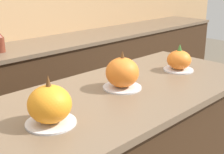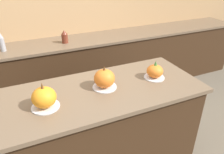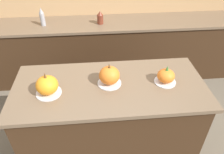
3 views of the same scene
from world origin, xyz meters
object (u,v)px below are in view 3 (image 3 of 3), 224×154
Objects in this scene: pumpkin_cake_center at (110,76)px; pumpkin_cake_right at (166,76)px; pumpkin_cake_left at (47,86)px; bottle_tall at (42,17)px; bottle_short at (100,18)px.

pumpkin_cake_center is 0.48m from pumpkin_cake_right.
pumpkin_cake_right is (0.48, -0.03, -0.02)m from pumpkin_cake_center.
pumpkin_cake_left is 1.10× the size of pumpkin_cake_right.
pumpkin_cake_center is at bearing -60.88° from bottle_tall.
pumpkin_cake_right is at bearing -70.91° from bottle_short.
pumpkin_cake_left is 1.16× the size of bottle_short.
bottle_short is (0.78, -0.01, -0.03)m from bottle_tall.
pumpkin_cake_right is at bearing 3.18° from pumpkin_cake_left.
pumpkin_cake_center is 1.15× the size of bottle_short.
pumpkin_cake_right is 1.92m from bottle_tall.
pumpkin_cake_left is 1.01× the size of pumpkin_cake_center.
bottle_tall reaches higher than pumpkin_cake_right.
pumpkin_cake_left reaches higher than pumpkin_cake_right.
pumpkin_cake_left reaches higher than pumpkin_cake_center.
bottle_tall is at bearing 100.61° from pumpkin_cake_left.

